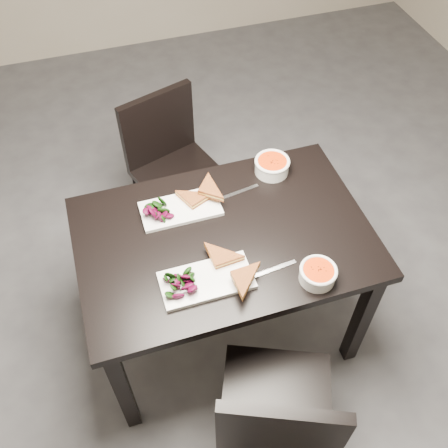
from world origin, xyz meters
name	(u,v)px	position (x,y,z in m)	size (l,w,h in m)	color
ground	(224,271)	(0.00, 0.00, 0.00)	(5.00, 5.00, 0.00)	#47474C
table	(224,250)	(-0.10, -0.32, 0.65)	(1.20, 0.80, 0.75)	black
chair_near	(277,417)	(-0.11, -0.99, 0.48)	(0.55, 0.55, 0.85)	black
chair_far	(172,161)	(-0.15, 0.45, 0.48)	(0.53, 0.53, 0.85)	black
plate_near	(207,280)	(-0.23, -0.52, 0.76)	(0.35, 0.18, 0.02)	white
sandwich_near	(222,267)	(-0.17, -0.50, 0.80)	(0.18, 0.13, 0.06)	#B05524
salad_near	(180,282)	(-0.33, -0.52, 0.79)	(0.11, 0.10, 0.05)	black
soup_bowl_near	(318,273)	(0.17, -0.63, 0.79)	(0.14, 0.14, 0.06)	white
cutlery_near	(275,269)	(0.04, -0.54, 0.75)	(0.18, 0.02, 0.00)	silver
plate_far	(181,209)	(-0.24, -0.14, 0.76)	(0.34, 0.17, 0.02)	white
sandwich_far	(196,202)	(-0.17, -0.15, 0.79)	(0.17, 0.13, 0.05)	#B05524
salad_far	(157,209)	(-0.34, -0.14, 0.79)	(0.11, 0.09, 0.05)	black
soup_bowl_far	(272,165)	(0.22, -0.03, 0.79)	(0.16, 0.16, 0.07)	white
cutlery_far	(240,192)	(0.04, -0.11, 0.75)	(0.18, 0.02, 0.00)	silver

